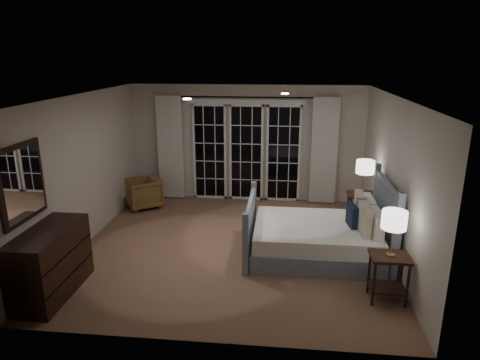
# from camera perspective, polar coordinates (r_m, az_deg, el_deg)

# --- Properties ---
(floor) EXTENTS (5.00, 5.00, 0.00)m
(floor) POSITION_cam_1_polar(r_m,az_deg,el_deg) (7.28, -0.99, -8.85)
(floor) COLOR brown
(floor) RESTS_ON ground
(ceiling) EXTENTS (5.00, 5.00, 0.00)m
(ceiling) POSITION_cam_1_polar(r_m,az_deg,el_deg) (6.61, -1.09, 11.13)
(ceiling) COLOR silver
(ceiling) RESTS_ON wall_back
(wall_left) EXTENTS (0.02, 5.00, 2.50)m
(wall_left) POSITION_cam_1_polar(r_m,az_deg,el_deg) (7.56, -20.21, 1.16)
(wall_left) COLOR beige
(wall_left) RESTS_ON floor
(wall_right) EXTENTS (0.02, 5.00, 2.50)m
(wall_right) POSITION_cam_1_polar(r_m,az_deg,el_deg) (7.00, 19.73, 0.03)
(wall_right) COLOR beige
(wall_right) RESTS_ON floor
(wall_back) EXTENTS (5.00, 0.02, 2.50)m
(wall_back) POSITION_cam_1_polar(r_m,az_deg,el_deg) (9.26, 0.86, 4.88)
(wall_back) COLOR beige
(wall_back) RESTS_ON floor
(wall_front) EXTENTS (5.00, 0.02, 2.50)m
(wall_front) POSITION_cam_1_polar(r_m,az_deg,el_deg) (4.52, -4.95, -8.03)
(wall_front) COLOR beige
(wall_front) RESTS_ON floor
(french_doors) EXTENTS (2.50, 0.04, 2.20)m
(french_doors) POSITION_cam_1_polar(r_m,az_deg,el_deg) (9.25, 0.83, 3.85)
(french_doors) COLOR black
(french_doors) RESTS_ON wall_back
(curtain_rod) EXTENTS (3.50, 0.03, 0.03)m
(curtain_rod) POSITION_cam_1_polar(r_m,az_deg,el_deg) (9.01, 0.83, 10.99)
(curtain_rod) COLOR black
(curtain_rod) RESTS_ON wall_back
(curtain_left) EXTENTS (0.55, 0.10, 2.25)m
(curtain_left) POSITION_cam_1_polar(r_m,az_deg,el_deg) (9.45, -9.25, 4.29)
(curtain_left) COLOR silver
(curtain_left) RESTS_ON curtain_rod
(curtain_right) EXTENTS (0.55, 0.10, 2.25)m
(curtain_right) POSITION_cam_1_polar(r_m,az_deg,el_deg) (9.16, 11.14, 3.80)
(curtain_right) COLOR silver
(curtain_right) RESTS_ON curtain_rod
(downlight_a) EXTENTS (0.12, 0.12, 0.01)m
(downlight_a) POSITION_cam_1_polar(r_m,az_deg,el_deg) (7.16, 6.01, 11.38)
(downlight_a) COLOR white
(downlight_a) RESTS_ON ceiling
(downlight_b) EXTENTS (0.12, 0.12, 0.01)m
(downlight_b) POSITION_cam_1_polar(r_m,az_deg,el_deg) (6.32, -7.05, 10.67)
(downlight_b) COLOR white
(downlight_b) RESTS_ON ceiling
(bed) EXTENTS (2.15, 1.54, 1.25)m
(bed) POSITION_cam_1_polar(r_m,az_deg,el_deg) (6.98, 10.57, -7.43)
(bed) COLOR gray
(bed) RESTS_ON floor
(nightstand_left) EXTENTS (0.50, 0.40, 0.64)m
(nightstand_left) POSITION_cam_1_polar(r_m,az_deg,el_deg) (5.96, 19.21, -11.37)
(nightstand_left) COLOR black
(nightstand_left) RESTS_ON floor
(nightstand_right) EXTENTS (0.53, 0.43, 0.69)m
(nightstand_right) POSITION_cam_1_polar(r_m,az_deg,el_deg) (8.09, 15.94, -3.34)
(nightstand_right) COLOR black
(nightstand_right) RESTS_ON floor
(lamp_left) EXTENTS (0.31, 0.31, 0.60)m
(lamp_left) POSITION_cam_1_polar(r_m,az_deg,el_deg) (5.68, 19.88, -5.08)
(lamp_left) COLOR tan
(lamp_left) RESTS_ON nightstand_left
(lamp_right) EXTENTS (0.32, 0.32, 0.62)m
(lamp_right) POSITION_cam_1_polar(r_m,az_deg,el_deg) (7.88, 16.36, 1.64)
(lamp_right) COLOR tan
(lamp_right) RESTS_ON nightstand_right
(armchair) EXTENTS (0.94, 0.94, 0.62)m
(armchair) POSITION_cam_1_polar(r_m,az_deg,el_deg) (9.18, -12.80, -1.72)
(armchair) COLOR brown
(armchair) RESTS_ON floor
(dresser) EXTENTS (0.55, 1.30, 0.92)m
(dresser) POSITION_cam_1_polar(r_m,az_deg,el_deg) (6.30, -23.94, -10.00)
(dresser) COLOR black
(dresser) RESTS_ON floor
(mirror) EXTENTS (0.05, 0.85, 1.00)m
(mirror) POSITION_cam_1_polar(r_m,az_deg,el_deg) (6.05, -27.08, -0.39)
(mirror) COLOR black
(mirror) RESTS_ON wall_left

